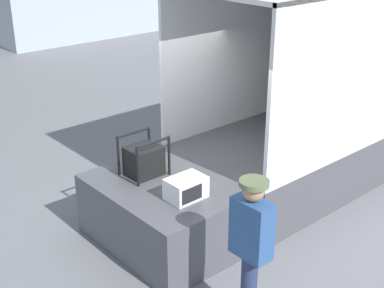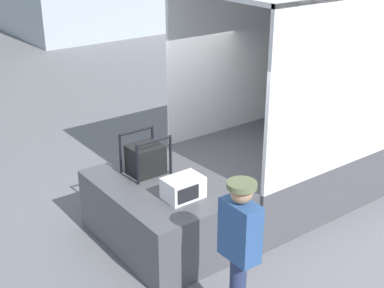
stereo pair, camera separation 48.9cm
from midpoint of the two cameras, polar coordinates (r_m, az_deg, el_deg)
name	(u,v)px [view 2 (the right image)]	position (r m, az deg, el deg)	size (l,w,h in m)	color
ground_plane	(210,221)	(7.96, 3.70, -8.26)	(160.00, 160.00, 0.00)	slate
tailgate_deck	(166,211)	(7.32, -0.91, -7.23)	(1.56, 2.04, 0.88)	#4C4C51
microwave	(183,188)	(6.67, 1.17, -4.75)	(0.49, 0.35, 0.28)	white
portable_generator	(147,158)	(7.29, -2.96, -1.57)	(0.56, 0.48, 0.57)	black
worker_person	(240,239)	(5.66, 7.62, -10.10)	(0.31, 0.44, 1.72)	navy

